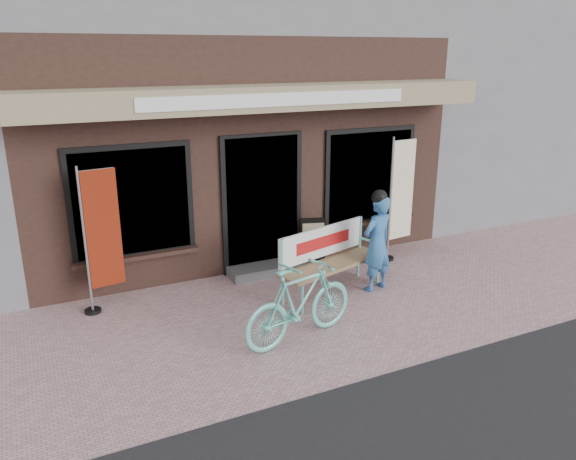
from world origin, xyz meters
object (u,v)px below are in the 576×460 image
bicycle (300,303)px  menu_stand (313,242)px  nobori_cream (400,197)px  nobori_red (100,237)px  bench (328,255)px  person (377,241)px

bicycle → menu_stand: 2.45m
nobori_cream → menu_stand: bearing=164.3°
nobori_red → menu_stand: 3.34m
bench → menu_stand: (0.26, 0.96, -0.14)m
bench → bicycle: bicycle is taller
menu_stand → person: bearing=-54.1°
person → menu_stand: size_ratio=1.83×
bicycle → nobori_red: (-1.99, 1.92, 0.55)m
person → bicycle: (-1.71, -0.88, -0.26)m
nobori_red → nobori_cream: 4.79m
menu_stand → nobori_cream: bearing=7.9°
bench → menu_stand: bench is taller
bench → person: 0.74m
bicycle → nobori_red: bearing=33.3°
nobori_red → menu_stand: size_ratio=2.43×
person → nobori_cream: bearing=27.3°
bicycle → menu_stand: bearing=-44.6°
nobori_red → bench: bearing=-23.1°
person → nobori_red: (-3.70, 1.04, 0.29)m
person → bicycle: 1.94m
bicycle → menu_stand: size_ratio=1.96×
nobori_red → nobori_cream: nobori_cream is taller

